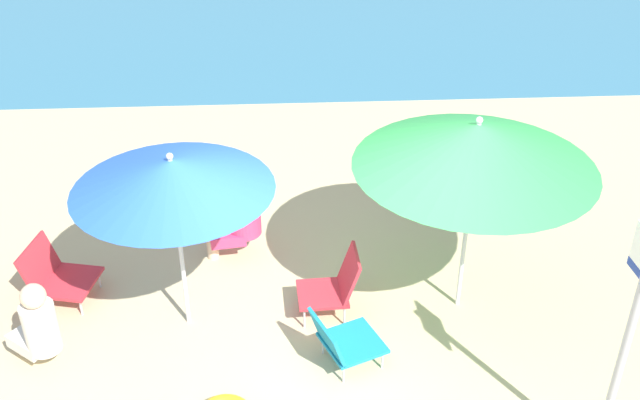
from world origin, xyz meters
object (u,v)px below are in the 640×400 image
umbrella_blue (172,175)px  beach_chair_b (342,341)px  umbrella_green (476,145)px  beach_chair_a (335,285)px  warning_sign (632,324)px  person_b (239,214)px  beach_chair_c (56,274)px  person_a (37,326)px

umbrella_blue → beach_chair_b: bearing=-24.7°
umbrella_green → beach_chair_b: (-1.17, -0.76, -1.45)m
umbrella_blue → umbrella_green: umbrella_green is taller
beach_chair_a → warning_sign: bearing=133.6°
umbrella_blue → umbrella_green: bearing=2.7°
beach_chair_b → warning_sign: (1.84, -1.08, 1.04)m
umbrella_blue → person_b: umbrella_blue is taller
beach_chair_a → beach_chair_c: 2.67m
umbrella_blue → warning_sign: (3.22, -1.72, -0.27)m
umbrella_green → beach_chair_c: 4.10m
person_b → warning_sign: (2.77, -2.77, 0.82)m
umbrella_blue → beach_chair_c: (-1.28, 0.43, -1.30)m
beach_chair_b → person_a: 2.57m
umbrella_blue → warning_sign: size_ratio=0.87×
umbrella_blue → beach_chair_c: size_ratio=2.56×
umbrella_blue → beach_chair_b: (1.38, -0.64, -1.31)m
person_a → person_b: 2.26m
beach_chair_b → person_b: 1.94m
beach_chair_a → beach_chair_b: (0.02, -0.69, -0.07)m
person_b → warning_sign: 4.00m
person_a → warning_sign: bearing=-157.9°
person_b → person_a: bearing=35.6°
beach_chair_b → beach_chair_c: bearing=135.1°
beach_chair_b → beach_chair_c: 2.87m
umbrella_green → beach_chair_a: size_ratio=3.15×
umbrella_blue → person_b: size_ratio=1.82×
beach_chair_c → warning_sign: warning_sign is taller
beach_chair_c → person_a: bearing=-71.7°
umbrella_blue → person_a: size_ratio=1.99×
person_a → warning_sign: (4.41, -1.21, 0.87)m
umbrella_blue → person_b: (0.46, 1.05, -1.08)m
person_a → warning_sign: size_ratio=0.43×
warning_sign → beach_chair_b: bearing=146.0°
beach_chair_c → person_a: (0.10, -0.94, 0.16)m
beach_chair_b → warning_sign: size_ratio=0.34×
umbrella_green → person_b: umbrella_green is taller
umbrella_green → beach_chair_a: umbrella_green is taller
beach_chair_a → person_a: size_ratio=0.75×
umbrella_blue → beach_chair_c: 1.87m
beach_chair_b → beach_chair_a: bearing=68.3°
beach_chair_c → person_b: (1.73, 0.62, 0.21)m
beach_chair_c → person_a: 0.95m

